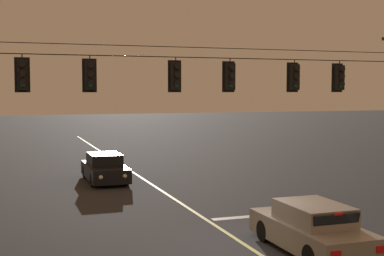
{
  "coord_description": "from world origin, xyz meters",
  "views": [
    {
      "loc": [
        -6.5,
        -13.75,
        4.51
      ],
      "look_at": [
        0.0,
        5.14,
        3.12
      ],
      "focal_mm": 50.23,
      "sensor_mm": 36.0,
      "label": 1
    }
  ],
  "objects_px": {
    "traffic_light_left_inner": "(90,75)",
    "traffic_light_right_inner": "(230,76)",
    "traffic_light_leftmost": "(22,75)",
    "car_waiting_near_lane": "(312,229)",
    "traffic_light_far_right": "(339,78)",
    "traffic_light_rightmost": "(295,77)",
    "traffic_light_centre": "(176,76)",
    "car_oncoming_lead": "(105,168)"
  },
  "relations": [
    {
      "from": "traffic_light_leftmost",
      "to": "traffic_light_rightmost",
      "type": "bearing_deg",
      "value": 0.0
    },
    {
      "from": "traffic_light_rightmost",
      "to": "traffic_light_right_inner",
      "type": "bearing_deg",
      "value": 180.0
    },
    {
      "from": "traffic_light_leftmost",
      "to": "traffic_light_centre",
      "type": "distance_m",
      "value": 5.09
    },
    {
      "from": "traffic_light_centre",
      "to": "car_waiting_near_lane",
      "type": "bearing_deg",
      "value": -64.02
    },
    {
      "from": "traffic_light_leftmost",
      "to": "car_waiting_near_lane",
      "type": "xyz_separation_m",
      "value": [
        7.52,
        -4.98,
        -4.38
      ]
    },
    {
      "from": "traffic_light_left_inner",
      "to": "traffic_light_far_right",
      "type": "xyz_separation_m",
      "value": [
        9.6,
        0.0,
        0.0
      ]
    },
    {
      "from": "traffic_light_rightmost",
      "to": "car_waiting_near_lane",
      "type": "distance_m",
      "value": 7.0
    },
    {
      "from": "traffic_light_centre",
      "to": "traffic_light_far_right",
      "type": "height_order",
      "value": "same"
    },
    {
      "from": "traffic_light_leftmost",
      "to": "car_waiting_near_lane",
      "type": "bearing_deg",
      "value": -33.54
    },
    {
      "from": "traffic_light_leftmost",
      "to": "car_waiting_near_lane",
      "type": "distance_m",
      "value": 10.03
    },
    {
      "from": "traffic_light_leftmost",
      "to": "traffic_light_left_inner",
      "type": "relative_size",
      "value": 1.0
    },
    {
      "from": "traffic_light_centre",
      "to": "car_oncoming_lead",
      "type": "height_order",
      "value": "traffic_light_centre"
    },
    {
      "from": "traffic_light_far_right",
      "to": "traffic_light_right_inner",
      "type": "bearing_deg",
      "value": 180.0
    },
    {
      "from": "traffic_light_rightmost",
      "to": "car_oncoming_lead",
      "type": "height_order",
      "value": "traffic_light_rightmost"
    },
    {
      "from": "traffic_light_far_right",
      "to": "car_waiting_near_lane",
      "type": "distance_m",
      "value": 7.86
    },
    {
      "from": "traffic_light_right_inner",
      "to": "car_waiting_near_lane",
      "type": "relative_size",
      "value": 0.28
    },
    {
      "from": "traffic_light_right_inner",
      "to": "traffic_light_far_right",
      "type": "relative_size",
      "value": 1.0
    },
    {
      "from": "traffic_light_right_inner",
      "to": "traffic_light_rightmost",
      "type": "height_order",
      "value": "same"
    },
    {
      "from": "traffic_light_leftmost",
      "to": "traffic_light_far_right",
      "type": "relative_size",
      "value": 1.0
    },
    {
      "from": "traffic_light_left_inner",
      "to": "car_oncoming_lead",
      "type": "height_order",
      "value": "traffic_light_left_inner"
    },
    {
      "from": "traffic_light_far_right",
      "to": "car_oncoming_lead",
      "type": "xyz_separation_m",
      "value": [
        -7.69,
        8.62,
        -4.38
      ]
    },
    {
      "from": "car_waiting_near_lane",
      "to": "traffic_light_rightmost",
      "type": "bearing_deg",
      "value": 65.8
    },
    {
      "from": "traffic_light_leftmost",
      "to": "traffic_light_far_right",
      "type": "height_order",
      "value": "same"
    },
    {
      "from": "traffic_light_leftmost",
      "to": "traffic_light_far_right",
      "type": "bearing_deg",
      "value": 0.0
    },
    {
      "from": "traffic_light_leftmost",
      "to": "car_oncoming_lead",
      "type": "xyz_separation_m",
      "value": [
        4.05,
        8.62,
        -4.38
      ]
    },
    {
      "from": "traffic_light_leftmost",
      "to": "traffic_light_left_inner",
      "type": "xyz_separation_m",
      "value": [
        2.13,
        0.0,
        0.0
      ]
    },
    {
      "from": "traffic_light_left_inner",
      "to": "traffic_light_right_inner",
      "type": "bearing_deg",
      "value": 0.0
    },
    {
      "from": "traffic_light_centre",
      "to": "car_waiting_near_lane",
      "type": "relative_size",
      "value": 0.28
    },
    {
      "from": "car_waiting_near_lane",
      "to": "traffic_light_leftmost",
      "type": "bearing_deg",
      "value": 146.46
    },
    {
      "from": "traffic_light_centre",
      "to": "car_oncoming_lead",
      "type": "xyz_separation_m",
      "value": [
        -1.05,
        8.62,
        -4.38
      ]
    },
    {
      "from": "traffic_light_far_right",
      "to": "car_waiting_near_lane",
      "type": "relative_size",
      "value": 0.28
    },
    {
      "from": "traffic_light_left_inner",
      "to": "car_oncoming_lead",
      "type": "xyz_separation_m",
      "value": [
        1.91,
        8.62,
        -4.38
      ]
    },
    {
      "from": "traffic_light_left_inner",
      "to": "traffic_light_right_inner",
      "type": "distance_m",
      "value": 5.01
    },
    {
      "from": "traffic_light_rightmost",
      "to": "car_waiting_near_lane",
      "type": "bearing_deg",
      "value": -114.2
    },
    {
      "from": "traffic_light_left_inner",
      "to": "traffic_light_right_inner",
      "type": "xyz_separation_m",
      "value": [
        5.01,
        0.0,
        0.0
      ]
    },
    {
      "from": "car_waiting_near_lane",
      "to": "car_oncoming_lead",
      "type": "height_order",
      "value": "same"
    },
    {
      "from": "traffic_light_left_inner",
      "to": "traffic_light_leftmost",
      "type": "bearing_deg",
      "value": 180.0
    },
    {
      "from": "traffic_light_leftmost",
      "to": "traffic_light_centre",
      "type": "height_order",
      "value": "same"
    },
    {
      "from": "traffic_light_left_inner",
      "to": "traffic_light_rightmost",
      "type": "height_order",
      "value": "same"
    },
    {
      "from": "traffic_light_centre",
      "to": "car_waiting_near_lane",
      "type": "height_order",
      "value": "traffic_light_centre"
    },
    {
      "from": "traffic_light_far_right",
      "to": "car_oncoming_lead",
      "type": "distance_m",
      "value": 12.35
    },
    {
      "from": "traffic_light_leftmost",
      "to": "traffic_light_left_inner",
      "type": "distance_m",
      "value": 2.13
    }
  ]
}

